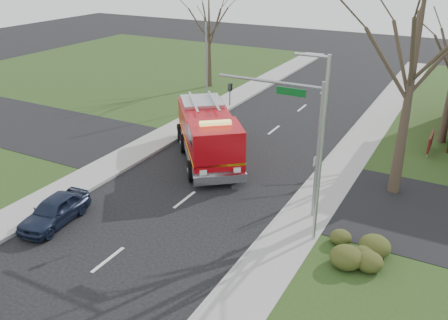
% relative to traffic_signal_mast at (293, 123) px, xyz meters
% --- Properties ---
extents(ground, '(120.00, 120.00, 0.00)m').
position_rel_traffic_signal_mast_xyz_m(ground, '(-5.21, -1.50, -4.71)').
color(ground, black).
rests_on(ground, ground).
extents(sidewalk_right, '(2.40, 80.00, 0.15)m').
position_rel_traffic_signal_mast_xyz_m(sidewalk_right, '(0.99, -1.50, -4.63)').
color(sidewalk_right, gray).
rests_on(sidewalk_right, ground).
extents(sidewalk_left, '(2.40, 80.00, 0.15)m').
position_rel_traffic_signal_mast_xyz_m(sidewalk_left, '(-11.41, -1.50, -4.63)').
color(sidewalk_left, gray).
rests_on(sidewalk_left, ground).
extents(health_center_sign, '(0.12, 2.00, 1.40)m').
position_rel_traffic_signal_mast_xyz_m(health_center_sign, '(5.29, 11.00, -3.83)').
color(health_center_sign, '#521413').
rests_on(health_center_sign, ground).
extents(hedge_corner, '(2.80, 2.00, 0.90)m').
position_rel_traffic_signal_mast_xyz_m(hedge_corner, '(3.79, -2.50, -4.13)').
color(hedge_corner, '#2B3513').
rests_on(hedge_corner, lawn_right).
extents(bare_tree_near, '(6.00, 6.00, 12.00)m').
position_rel_traffic_signal_mast_xyz_m(bare_tree_near, '(4.29, 4.50, 2.71)').
color(bare_tree_near, '#3A2E22').
rests_on(bare_tree_near, ground).
extents(bare_tree_left, '(4.50, 4.50, 9.00)m').
position_rel_traffic_signal_mast_xyz_m(bare_tree_left, '(-15.21, 18.50, 0.86)').
color(bare_tree_left, '#3A2E22').
rests_on(bare_tree_left, ground).
extents(traffic_signal_mast, '(5.29, 0.18, 6.80)m').
position_rel_traffic_signal_mast_xyz_m(traffic_signal_mast, '(0.00, 0.00, 0.00)').
color(traffic_signal_mast, gray).
rests_on(traffic_signal_mast, ground).
extents(streetlight_pole, '(1.48, 0.16, 8.40)m').
position_rel_traffic_signal_mast_xyz_m(streetlight_pole, '(1.93, -2.00, -0.16)').
color(streetlight_pole, '#B7BABF').
rests_on(streetlight_pole, ground).
extents(utility_pole_far, '(0.14, 0.14, 7.00)m').
position_rel_traffic_signal_mast_xyz_m(utility_pole_far, '(-12.01, 12.50, -1.21)').
color(utility_pole_far, gray).
rests_on(utility_pole_far, ground).
extents(fire_engine, '(7.60, 8.45, 3.44)m').
position_rel_traffic_signal_mast_xyz_m(fire_engine, '(-6.76, 3.70, -3.15)').
color(fire_engine, '#A7070E').
rests_on(fire_engine, ground).
extents(parked_car_maroon, '(2.00, 4.10, 1.35)m').
position_rel_traffic_signal_mast_xyz_m(parked_car_maroon, '(-9.41, -6.36, -4.03)').
color(parked_car_maroon, '#171F34').
rests_on(parked_car_maroon, ground).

